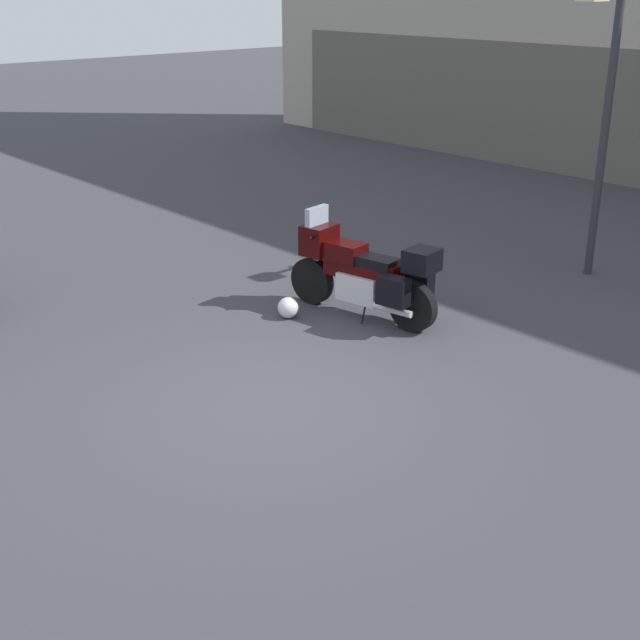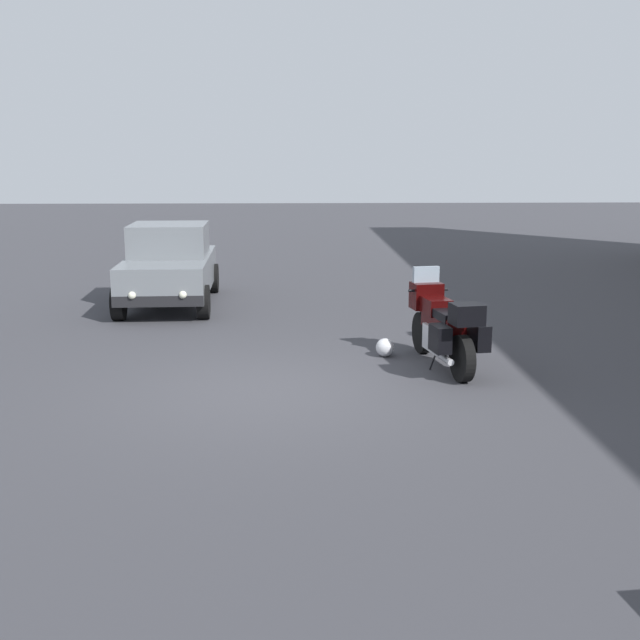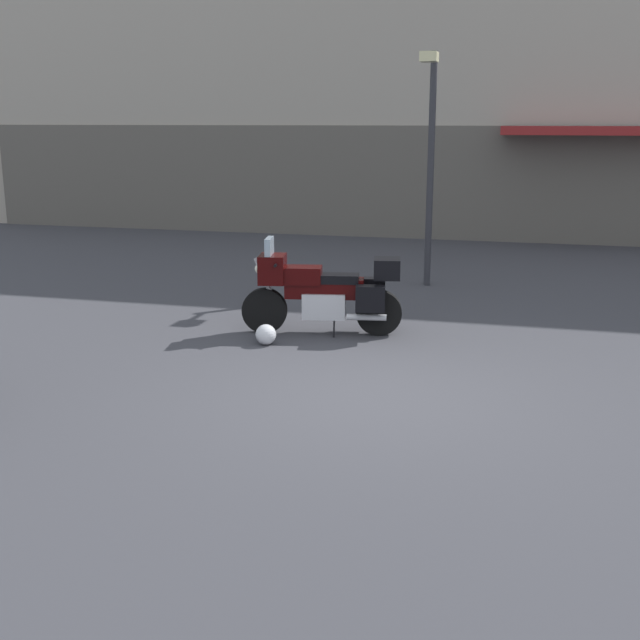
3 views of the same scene
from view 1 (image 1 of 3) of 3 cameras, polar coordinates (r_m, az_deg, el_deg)
ground_plane at (r=8.94m, az=-3.16°, el=-5.69°), size 80.00×80.00×0.00m
motorcycle at (r=11.01m, az=2.94°, el=3.22°), size 2.25×0.94×1.36m
helmet at (r=11.14m, az=-2.14°, el=0.83°), size 0.28×0.28×0.28m
streetlamp_curbside at (r=12.83m, az=18.35°, el=13.65°), size 0.28×0.94×4.10m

